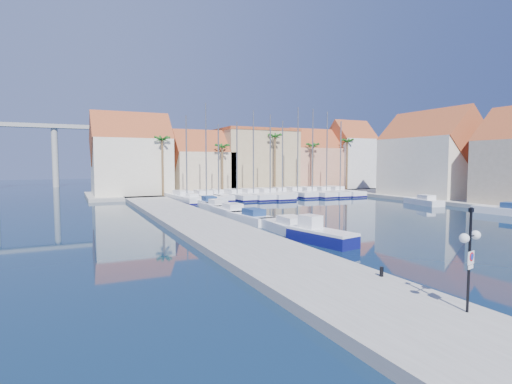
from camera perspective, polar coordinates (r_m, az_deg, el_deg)
ground at (r=29.34m, az=17.38°, el=-7.26°), size 260.00×260.00×0.00m
quay_west at (r=36.57m, az=-8.23°, el=-4.45°), size 6.00×77.00×0.50m
shore_north at (r=75.34m, az=-2.14°, el=0.07°), size 54.00×16.00×0.50m
shore_east at (r=63.19m, az=29.59°, el=-1.29°), size 12.00×60.00×0.50m
lamp_post at (r=15.84m, az=28.26°, el=-6.54°), size 1.23×0.56×3.71m
bollard at (r=19.66m, az=17.50°, el=-10.80°), size 0.18×0.18×0.45m
fishing_boat at (r=28.95m, az=9.06°, el=-5.99°), size 2.90×5.74×1.92m
motorboat_west_0 at (r=33.10m, az=4.60°, el=-4.88°), size 2.51×7.16×1.40m
motorboat_west_1 at (r=38.17m, az=-0.72°, el=-3.65°), size 2.57×6.46×1.40m
motorboat_west_2 at (r=43.15m, az=-3.66°, el=-2.73°), size 2.31×6.81×1.40m
motorboat_west_3 at (r=47.72m, az=-5.96°, el=-2.07°), size 2.15×5.28×1.40m
motorboat_west_4 at (r=52.38m, az=-6.86°, el=-1.52°), size 2.42×6.65×1.40m
motorboat_west_5 at (r=56.97m, az=-9.22°, el=-1.08°), size 1.99×5.87×1.40m
motorboat_west_6 at (r=61.88m, az=-10.56°, el=-0.67°), size 2.76×7.05×1.40m
motorboat_east_0 at (r=51.72m, az=32.45°, el=-2.23°), size 3.05×7.25×1.40m
motorboat_east_1 at (r=58.62m, az=22.84°, el=-1.21°), size 3.09×6.37×1.40m
sailboat_0 at (r=59.05m, az=-10.04°, el=-0.84°), size 3.83×11.65×12.42m
sailboat_1 at (r=59.58m, az=-7.28°, el=-0.75°), size 3.32×11.61×14.27m
sailboat_2 at (r=61.26m, az=-5.50°, el=-0.60°), size 2.71×9.13×11.47m
sailboat_3 at (r=61.71m, az=-2.96°, el=-0.55°), size 3.38×9.96×11.87m
sailboat_4 at (r=62.70m, az=-0.62°, el=-0.46°), size 3.10×10.90×13.72m
sailboat_5 at (r=63.99m, az=1.73°, el=-0.39°), size 3.54×11.99×13.22m
sailboat_6 at (r=66.03m, az=3.62°, el=-0.20°), size 2.87×8.33×12.47m
sailboat_7 at (r=67.23m, az=5.70°, el=-0.14°), size 2.92×10.11×14.72m
sailboat_8 at (r=68.24m, az=7.68°, el=-0.11°), size 3.94×11.56×14.57m
sailboat_9 at (r=69.40m, az=9.68°, el=-0.06°), size 3.82×11.15×14.24m
sailboat_10 at (r=70.81m, az=11.58°, el=-0.02°), size 3.44×11.31×12.72m
building_0 at (r=68.74m, az=-17.38°, el=4.71°), size 12.30×9.00×13.50m
building_1 at (r=71.40m, az=-7.76°, el=3.86°), size 10.30×8.00×11.00m
building_2 at (r=76.37m, az=-0.08°, el=4.65°), size 14.20×10.20×11.50m
building_3 at (r=81.37m, az=7.92°, el=4.30°), size 10.30×8.00×12.00m
building_4 at (r=85.85m, az=13.34°, el=4.96°), size 8.30×8.00×14.00m
building_6 at (r=68.50m, az=23.60°, el=4.55°), size 9.00×14.30×13.50m
palm_0 at (r=64.59m, az=-13.26°, el=7.10°), size 2.60×2.60×10.15m
palm_1 at (r=67.37m, az=-4.85°, el=6.28°), size 2.60×2.60×9.15m
palm_2 at (r=71.58m, az=2.72°, el=7.68°), size 2.60×2.60×11.15m
palm_3 at (r=75.59m, az=8.11°, el=6.39°), size 2.60×2.60×9.65m
palm_4 at (r=80.31m, az=12.92°, el=6.87°), size 2.60×2.60×10.65m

